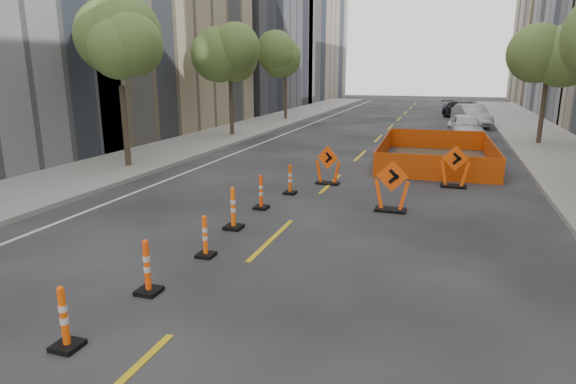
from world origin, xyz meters
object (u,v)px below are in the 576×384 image
(channelizer_5, at_px, (233,208))
(parked_car_mid, at_px, (471,116))
(parked_car_far, at_px, (463,110))
(parked_car_near, at_px, (466,127))
(channelizer_2, at_px, (64,318))
(chevron_sign_center, at_px, (392,186))
(channelizer_3, at_px, (147,267))
(chevron_sign_left, at_px, (328,165))
(channelizer_7, at_px, (290,179))
(channelizer_4, at_px, (205,236))
(channelizer_6, at_px, (261,192))
(chevron_sign_right, at_px, (455,167))

(channelizer_5, relative_size, parked_car_mid, 0.23)
(parked_car_far, bearing_deg, parked_car_near, -115.67)
(parked_car_far, bearing_deg, channelizer_2, -124.46)
(channelizer_5, height_order, parked_car_far, parked_car_far)
(chevron_sign_center, distance_m, parked_car_far, 28.35)
(channelizer_3, bearing_deg, channelizer_5, 90.82)
(channelizer_2, height_order, chevron_sign_left, chevron_sign_left)
(channelizer_7, relative_size, parked_car_near, 0.23)
(channelizer_3, height_order, chevron_sign_left, chevron_sign_left)
(channelizer_3, relative_size, channelizer_5, 0.94)
(channelizer_4, xyz_separation_m, channelizer_6, (-0.20, 3.79, 0.04))
(channelizer_3, distance_m, channelizer_4, 1.90)
(parked_car_far, bearing_deg, chevron_sign_right, -116.84)
(channelizer_3, xyz_separation_m, parked_car_near, (5.90, 22.71, 0.21))
(channelizer_3, bearing_deg, channelizer_6, 90.46)
(chevron_sign_center, xyz_separation_m, parked_car_far, (2.51, 28.23, -0.02))
(channelizer_2, distance_m, channelizer_6, 7.58)
(channelizer_5, distance_m, chevron_sign_left, 5.64)
(channelizer_7, xyz_separation_m, chevron_sign_right, (5.03, 2.62, 0.23))
(channelizer_3, height_order, channelizer_5, channelizer_5)
(channelizer_7, bearing_deg, chevron_sign_center, -15.88)
(channelizer_6, distance_m, parked_car_near, 18.04)
(channelizer_3, xyz_separation_m, channelizer_6, (-0.05, 5.68, -0.01))
(parked_car_far, bearing_deg, channelizer_4, -125.11)
(chevron_sign_right, bearing_deg, channelizer_7, -163.49)
(channelizer_7, relative_size, parked_car_mid, 0.21)
(channelizer_7, relative_size, parked_car_far, 0.20)
(channelizer_2, distance_m, channelizer_7, 9.48)
(channelizer_5, xyz_separation_m, parked_car_far, (6.10, 31.08, 0.17))
(parked_car_near, bearing_deg, chevron_sign_right, -99.78)
(channelizer_3, bearing_deg, channelizer_2, -92.88)
(channelizer_6, distance_m, chevron_sign_center, 3.71)
(channelizer_7, height_order, parked_car_mid, parked_car_mid)
(channelizer_4, bearing_deg, channelizer_7, 89.35)
(channelizer_3, relative_size, chevron_sign_left, 0.76)
(channelizer_5, bearing_deg, channelizer_7, 85.89)
(chevron_sign_left, xyz_separation_m, chevron_sign_right, (4.21, 0.88, 0.04))
(channelizer_4, relative_size, channelizer_5, 0.85)
(channelizer_2, bearing_deg, parked_car_far, 80.52)
(parked_car_mid, relative_size, parked_car_far, 0.95)
(channelizer_4, bearing_deg, parked_car_near, 74.57)
(channelizer_2, xyz_separation_m, channelizer_4, (0.25, 3.79, -0.02))
(chevron_sign_left, xyz_separation_m, parked_car_near, (4.86, 13.39, 0.04))
(channelizer_5, bearing_deg, parked_car_near, 72.54)
(channelizer_3, relative_size, chevron_sign_right, 0.71)
(channelizer_2, xyz_separation_m, chevron_sign_left, (1.13, 11.21, 0.19))
(channelizer_6, xyz_separation_m, channelizer_7, (0.26, 1.89, -0.01))
(channelizer_4, distance_m, channelizer_6, 3.79)
(chevron_sign_center, xyz_separation_m, parked_car_near, (2.36, 16.08, -0.01))
(channelizer_7, height_order, chevron_sign_left, chevron_sign_left)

